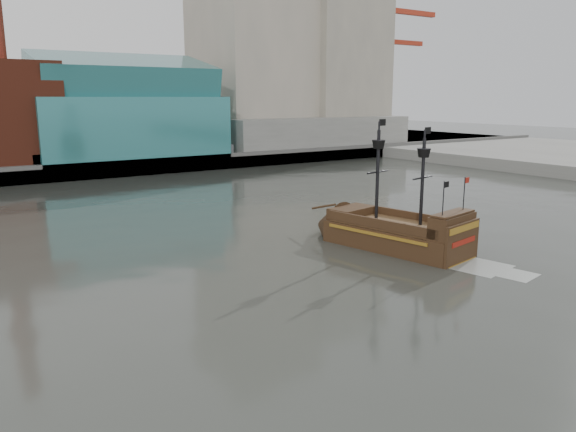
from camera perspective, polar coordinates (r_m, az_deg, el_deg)
ground at (r=32.43m, az=7.61°, el=-9.76°), size 400.00×400.00×0.00m
promenade_far at (r=116.68m, az=-23.95°, el=5.57°), size 220.00×60.00×2.00m
seawall at (r=87.91m, az=-20.48°, el=4.27°), size 220.00×1.00×2.60m
skyline at (r=110.65m, az=-21.53°, el=17.73°), size 149.00×45.00×62.00m
crane_a at (r=143.92m, az=9.79°, el=14.67°), size 22.50×4.00×32.25m
crane_b at (r=157.65m, az=9.77°, el=13.13°), size 19.10×4.00×26.25m
pirate_ship at (r=45.89m, az=11.13°, el=-2.06°), size 7.11×15.30×11.03m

